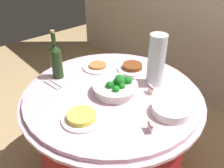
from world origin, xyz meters
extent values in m
plane|color=tan|center=(0.00, 0.00, 0.00)|extent=(6.00, 6.00, 0.00)
cylinder|color=maroon|center=(0.00, 0.00, 0.34)|extent=(1.01, 1.01, 0.69)
cylinder|color=#E0B2C6|center=(0.00, 0.00, 0.70)|extent=(1.16, 1.16, 0.02)
cylinder|color=#E0B2C6|center=(0.00, 0.00, 0.72)|extent=(1.10, 1.10, 0.03)
cylinder|color=white|center=(0.03, 0.00, 0.77)|extent=(0.26, 0.26, 0.05)
cylinder|color=white|center=(0.03, 0.00, 0.80)|extent=(0.28, 0.28, 0.01)
sphere|color=#19671E|center=(0.03, -0.04, 0.81)|extent=(0.05, 0.05, 0.05)
sphere|color=#196D1E|center=(0.03, 0.04, 0.82)|extent=(0.06, 0.06, 0.06)
sphere|color=#19801E|center=(0.08, -0.04, 0.81)|extent=(0.05, 0.05, 0.05)
sphere|color=#19781E|center=(0.04, 0.01, 0.82)|extent=(0.06, 0.06, 0.06)
sphere|color=#19731E|center=(0.08, 0.01, 0.81)|extent=(0.04, 0.04, 0.04)
sphere|color=#19691E|center=(0.05, 0.02, 0.83)|extent=(0.07, 0.07, 0.07)
sphere|color=#196C1E|center=(0.06, 0.07, 0.81)|extent=(0.06, 0.06, 0.06)
cylinder|color=white|center=(0.38, 0.10, 0.74)|extent=(0.21, 0.21, 0.01)
cylinder|color=white|center=(0.38, 0.10, 0.76)|extent=(0.21, 0.21, 0.01)
cylinder|color=white|center=(0.38, 0.10, 0.77)|extent=(0.21, 0.21, 0.01)
cylinder|color=white|center=(0.38, 0.10, 0.78)|extent=(0.21, 0.21, 0.01)
cylinder|color=white|center=(0.38, 0.10, 0.79)|extent=(0.21, 0.21, 0.01)
cylinder|color=#1C3515|center=(-0.37, -0.17, 0.84)|extent=(0.07, 0.07, 0.20)
cone|color=#1C3515|center=(-0.37, -0.17, 0.96)|extent=(0.07, 0.07, 0.04)
cylinder|color=#1C3515|center=(-0.37, -0.17, 1.02)|extent=(0.03, 0.03, 0.08)
cylinder|color=#B2844C|center=(-0.37, -0.17, 1.07)|extent=(0.03, 0.03, 0.02)
cylinder|color=silver|center=(0.12, 0.27, 0.91)|extent=(0.11, 0.11, 0.34)
sphere|color=#E5B26B|center=(0.14, 0.27, 0.78)|extent=(0.06, 0.06, 0.06)
sphere|color=#E5B26B|center=(0.11, 0.29, 0.78)|extent=(0.06, 0.06, 0.06)
sphere|color=#E5B26B|center=(0.11, 0.25, 0.78)|extent=(0.06, 0.06, 0.06)
sphere|color=#72C64C|center=(0.13, 0.28, 0.83)|extent=(0.06, 0.06, 0.06)
sphere|color=#72C64C|center=(0.10, 0.28, 0.83)|extent=(0.06, 0.06, 0.06)
sphere|color=#72C64C|center=(0.12, 0.25, 0.83)|extent=(0.06, 0.06, 0.06)
sphere|color=red|center=(0.12, 0.29, 0.89)|extent=(0.06, 0.06, 0.06)
sphere|color=red|center=(0.10, 0.27, 0.89)|extent=(0.06, 0.06, 0.06)
sphere|color=red|center=(0.13, 0.25, 0.89)|extent=(0.06, 0.06, 0.06)
sphere|color=#E5B26B|center=(0.11, 0.29, 0.94)|extent=(0.06, 0.06, 0.06)
sphere|color=#E5B26B|center=(0.10, 0.25, 0.94)|extent=(0.06, 0.06, 0.06)
sphere|color=#E5B26B|center=(0.14, 0.26, 0.94)|extent=(0.06, 0.06, 0.06)
sphere|color=#72C64C|center=(0.10, 0.28, 0.99)|extent=(0.06, 0.06, 0.06)
sphere|color=#72C64C|center=(0.11, 0.25, 0.99)|extent=(0.06, 0.06, 0.06)
sphere|color=#72C64C|center=(0.14, 0.28, 0.99)|extent=(0.06, 0.06, 0.06)
cylinder|color=silver|center=(-0.31, -0.27, 0.74)|extent=(0.16, 0.02, 0.01)
cylinder|color=silver|center=(-0.31, -0.23, 0.74)|extent=(0.16, 0.02, 0.01)
sphere|color=silver|center=(-0.23, -0.24, 0.74)|extent=(0.01, 0.01, 0.01)
cylinder|color=white|center=(0.10, -0.30, 0.75)|extent=(0.22, 0.22, 0.01)
cylinder|color=#F2D14C|center=(0.10, -0.30, 0.77)|extent=(0.16, 0.16, 0.03)
cylinder|color=white|center=(-0.30, 0.12, 0.75)|extent=(0.22, 0.22, 0.01)
cylinder|color=#B77038|center=(-0.30, 0.12, 0.76)|extent=(0.13, 0.13, 0.02)
cylinder|color=white|center=(-0.11, 0.29, 0.75)|extent=(0.22, 0.22, 0.01)
cylinder|color=brown|center=(-0.11, 0.29, 0.77)|extent=(0.14, 0.14, 0.03)
cube|color=white|center=(0.18, 0.16, 0.77)|extent=(0.05, 0.02, 0.05)
cube|color=maroon|center=(0.18, 0.16, 0.79)|extent=(0.05, 0.02, 0.01)
cube|color=white|center=(0.40, -0.10, 0.77)|extent=(0.05, 0.03, 0.05)
cube|color=maroon|center=(0.40, -0.10, 0.79)|extent=(0.05, 0.03, 0.01)
camera|label=1|loc=(0.95, -0.82, 1.59)|focal=38.31mm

